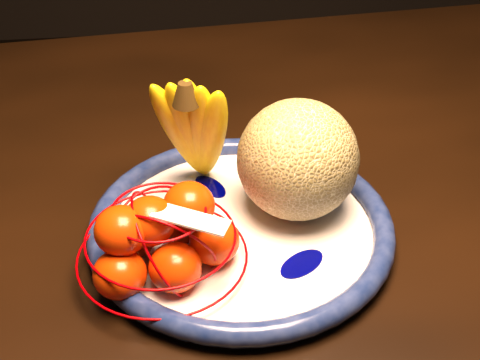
{
  "coord_description": "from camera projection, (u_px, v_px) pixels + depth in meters",
  "views": [
    {
      "loc": [
        -0.14,
        -0.64,
        1.26
      ],
      "look_at": [
        -0.08,
        -0.08,
        0.84
      ],
      "focal_mm": 50.0,
      "sensor_mm": 36.0,
      "label": 1
    }
  ],
  "objects": [
    {
      "name": "dining_table",
      "position": [
        355.0,
        213.0,
        0.9
      ],
      "size": [
        1.62,
        1.06,
        0.77
      ],
      "rotation": [
        0.0,
        0.0,
        0.09
      ],
      "color": "black",
      "rests_on": "ground"
    },
    {
      "name": "fruit_bowl",
      "position": [
        241.0,
        228.0,
        0.72
      ],
      "size": [
        0.33,
        0.33,
        0.03
      ],
      "rotation": [
        0.0,
        0.0,
        0.02
      ],
      "color": "white",
      "rests_on": "dining_table"
    },
    {
      "name": "cantaloupe",
      "position": [
        298.0,
        160.0,
        0.71
      ],
      "size": [
        0.13,
        0.13,
        0.13
      ],
      "primitive_type": "sphere",
      "color": "olive",
      "rests_on": "fruit_bowl"
    },
    {
      "name": "banana_bunch",
      "position": [
        196.0,
        127.0,
        0.73
      ],
      "size": [
        0.11,
        0.11,
        0.17
      ],
      "rotation": [
        0.0,
        0.0,
        -0.32
      ],
      "color": "yellow",
      "rests_on": "fruit_bowl"
    },
    {
      "name": "mandarin_bag",
      "position": [
        161.0,
        238.0,
        0.66
      ],
      "size": [
        0.21,
        0.21,
        0.11
      ],
      "rotation": [
        0.0,
        0.0,
        0.24
      ],
      "color": "#EE2D00",
      "rests_on": "fruit_bowl"
    },
    {
      "name": "price_tag",
      "position": [
        191.0,
        219.0,
        0.62
      ],
      "size": [
        0.08,
        0.05,
        0.01
      ],
      "primitive_type": "cube",
      "rotation": [
        -0.14,
        0.1,
        -0.39
      ],
      "color": "white",
      "rests_on": "mandarin_bag"
    }
  ]
}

